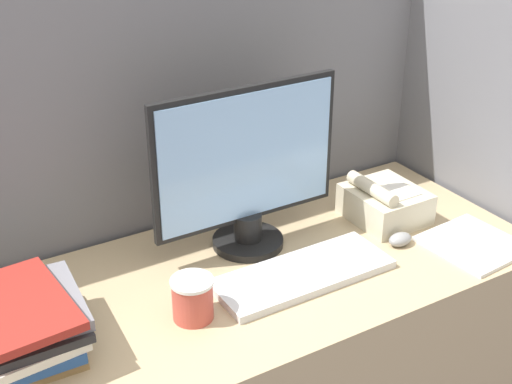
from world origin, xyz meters
TOP-DOWN VIEW (x-y plane):
  - cubicle_panel_rear at (0.00, 0.68)m, footprint 1.87×0.04m
  - cubicle_panel_right at (0.77, 0.35)m, footprint 0.04×0.71m
  - monitor at (0.06, 0.45)m, footprint 0.51×0.19m
  - keyboard at (0.09, 0.24)m, footprint 0.45×0.17m
  - mouse at (0.40, 0.24)m, footprint 0.07×0.04m
  - coffee_cup at (-0.21, 0.24)m, footprint 0.10×0.10m
  - book_stack at (-0.55, 0.32)m, footprint 0.25×0.31m
  - desk_telephone at (0.45, 0.37)m, footprint 0.19×0.21m
  - paper_pile at (0.56, 0.13)m, footprint 0.24×0.24m

SIDE VIEW (x-z plane):
  - cubicle_panel_rear at x=0.00m, z-range 0.00..1.47m
  - cubicle_panel_right at x=0.77m, z-range 0.00..1.47m
  - paper_pile at x=0.56m, z-range 0.74..0.75m
  - keyboard at x=0.09m, z-range 0.74..0.76m
  - mouse at x=0.40m, z-range 0.74..0.78m
  - desk_telephone at x=0.45m, z-range 0.73..0.85m
  - coffee_cup at x=-0.21m, z-range 0.74..0.84m
  - book_stack at x=-0.55m, z-range 0.74..0.87m
  - monitor at x=0.06m, z-range 0.73..1.17m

